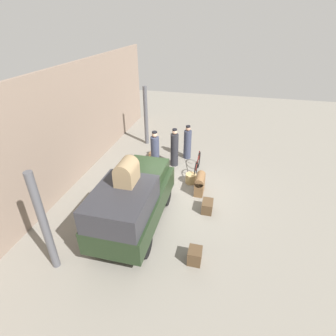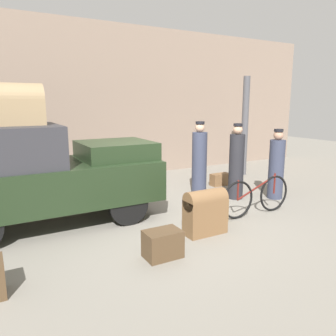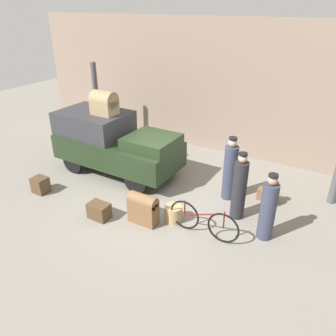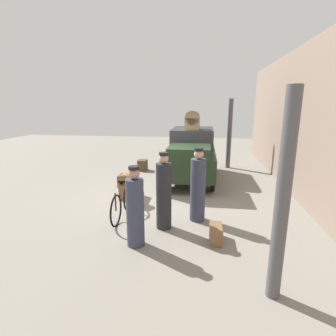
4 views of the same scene
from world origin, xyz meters
name	(u,v)px [view 3 (image 3 of 4)]	position (x,y,z in m)	size (l,w,h in m)	color
ground_plane	(158,200)	(0.00, 0.00, 0.00)	(30.00, 30.00, 0.00)	gray
station_building_facade	(221,89)	(0.00, 4.08, 2.25)	(16.00, 0.15, 4.50)	gray
canopy_pillar_left	(97,105)	(-4.14, 2.32, 1.51)	(0.20, 0.20, 3.03)	#4C4C51
truck	(113,142)	(-2.13, 0.77, 1.01)	(3.94, 1.73, 1.86)	black
bicycle	(203,221)	(1.71, -0.74, 0.39)	(1.74, 0.04, 0.81)	black
wicker_basket	(173,214)	(0.84, -0.61, 0.20)	(0.44, 0.44, 0.41)	tan
porter_lifting_near_truck	(268,209)	(2.97, -0.07, 0.75)	(0.36, 0.36, 1.64)	#33384C
porter_carrying_trunk	(239,188)	(2.13, 0.37, 0.82)	(0.35, 0.35, 1.77)	#232328
porter_with_bicycle	(230,171)	(1.60, 1.12, 0.83)	(0.37, 0.37, 1.80)	#33384C
suitcase_small_leather	(268,195)	(2.59, 1.54, 0.16)	(0.55, 0.26, 0.32)	brown
suitcase_black_upright	(99,211)	(-0.82, -1.47, 0.20)	(0.54, 0.37, 0.41)	#4C3823
trunk_large_brown	(143,208)	(0.24, -1.05, 0.42)	(0.73, 0.34, 0.79)	brown
trunk_wicker_pale	(40,185)	(-3.11, -1.37, 0.23)	(0.42, 0.37, 0.45)	#4C3823
trunk_on_truck_roof	(104,103)	(-2.36, 0.77, 2.20)	(0.73, 0.54, 0.71)	#937A56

